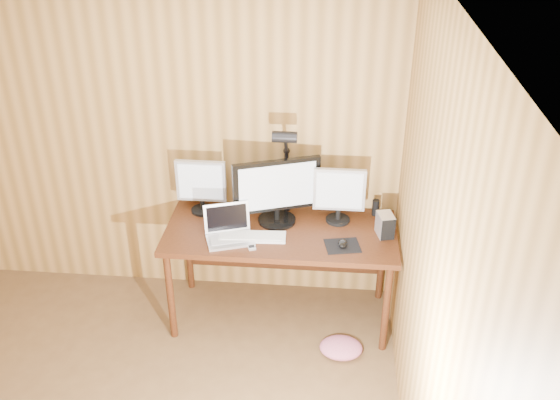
# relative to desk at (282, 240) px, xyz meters

# --- Properties ---
(room_shell) EXTENTS (4.00, 4.00, 4.00)m
(room_shell) POSITION_rel_desk_xyz_m (-0.93, -1.70, 0.62)
(room_shell) COLOR brown
(room_shell) RESTS_ON ground
(desk) EXTENTS (1.60, 0.70, 0.75)m
(desk) POSITION_rel_desk_xyz_m (0.00, 0.00, 0.00)
(desk) COLOR #3D1C0C
(desk) RESTS_ON floor
(monitor_center) EXTENTS (0.59, 0.27, 0.48)m
(monitor_center) POSITION_rel_desk_xyz_m (-0.04, 0.05, 0.37)
(monitor_center) COLOR black
(monitor_center) RESTS_ON desk
(monitor_left) EXTENTS (0.36, 0.17, 0.40)m
(monitor_left) POSITION_rel_desk_xyz_m (-0.59, 0.14, 0.34)
(monitor_left) COLOR black
(monitor_left) RESTS_ON desk
(monitor_right) EXTENTS (0.36, 0.17, 0.41)m
(monitor_right) POSITION_rel_desk_xyz_m (0.39, 0.09, 0.34)
(monitor_right) COLOR black
(monitor_right) RESTS_ON desk
(laptop) EXTENTS (0.37, 0.33, 0.22)m
(laptop) POSITION_rel_desk_xyz_m (-0.34, -0.19, 0.18)
(laptop) COLOR silver
(laptop) RESTS_ON desk
(keyboard) EXTENTS (0.46, 0.16, 0.02)m
(keyboard) POSITION_rel_desk_xyz_m (-0.18, -0.18, 0.13)
(keyboard) COLOR white
(keyboard) RESTS_ON desk
(mousepad) EXTENTS (0.26, 0.23, 0.00)m
(mousepad) POSITION_rel_desk_xyz_m (0.43, -0.23, 0.12)
(mousepad) COLOR black
(mousepad) RESTS_ON desk
(mouse) EXTENTS (0.09, 0.12, 0.04)m
(mouse) POSITION_rel_desk_xyz_m (0.43, -0.23, 0.14)
(mouse) COLOR black
(mouse) RESTS_ON mousepad
(hard_drive) EXTENTS (0.13, 0.16, 0.16)m
(hard_drive) POSITION_rel_desk_xyz_m (0.71, -0.06, 0.20)
(hard_drive) COLOR silver
(hard_drive) RESTS_ON desk
(phone) EXTENTS (0.08, 0.11, 0.01)m
(phone) POSITION_rel_desk_xyz_m (-0.18, -0.29, 0.13)
(phone) COLOR silver
(phone) RESTS_ON desk
(speaker) EXTENTS (0.05, 0.05, 0.12)m
(speaker) POSITION_rel_desk_xyz_m (0.66, 0.20, 0.18)
(speaker) COLOR black
(speaker) RESTS_ON desk
(desk_lamp) EXTENTS (0.17, 0.24, 0.72)m
(desk_lamp) POSITION_rel_desk_xyz_m (0.01, 0.15, 0.57)
(desk_lamp) COLOR black
(desk_lamp) RESTS_ON desk
(fabric_pile) EXTENTS (0.33, 0.29, 0.09)m
(fabric_pile) POSITION_rel_desk_xyz_m (0.45, -0.44, -0.58)
(fabric_pile) COLOR #C65F7D
(fabric_pile) RESTS_ON floor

